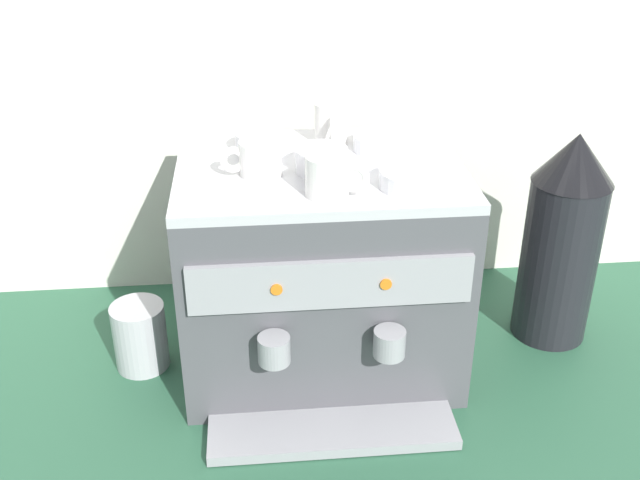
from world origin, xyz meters
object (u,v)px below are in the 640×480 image
at_px(ceramic_bowl_2, 323,160).
at_px(ceramic_cup_2, 327,176).
at_px(milk_pitcher, 140,337).
at_px(ceramic_cup_0, 331,124).
at_px(ceramic_cup_1, 258,158).
at_px(coffee_grinder, 562,238).
at_px(ceramic_bowl_0, 413,179).
at_px(ceramic_bowl_1, 260,142).
at_px(espresso_machine, 320,268).
at_px(ceramic_bowl_3, 382,142).

bearing_deg(ceramic_bowl_2, ceramic_cup_2, -91.95).
bearing_deg(ceramic_bowl_2, milk_pitcher, 176.72).
height_order(ceramic_cup_0, milk_pitcher, ceramic_cup_0).
xyz_separation_m(ceramic_cup_1, coffee_grinder, (0.61, 0.07, -0.23)).
height_order(ceramic_cup_2, milk_pitcher, ceramic_cup_2).
height_order(ceramic_bowl_0, ceramic_bowl_1, ceramic_bowl_1).
bearing_deg(espresso_machine, ceramic_cup_0, 74.20).
bearing_deg(ceramic_cup_1, ceramic_bowl_0, -16.43).
bearing_deg(coffee_grinder, espresso_machine, -175.14).
xyz_separation_m(espresso_machine, ceramic_bowl_1, (-0.11, 0.09, 0.23)).
bearing_deg(ceramic_cup_1, ceramic_bowl_1, 87.27).
bearing_deg(ceramic_cup_1, ceramic_cup_2, -40.87).
distance_m(ceramic_cup_2, ceramic_bowl_2, 0.10).
distance_m(ceramic_bowl_2, coffee_grinder, 0.55).
xyz_separation_m(ceramic_bowl_0, ceramic_bowl_3, (-0.02, 0.18, -0.00)).
xyz_separation_m(ceramic_bowl_1, ceramic_bowl_2, (0.11, -0.11, 0.00)).
height_order(ceramic_bowl_1, coffee_grinder, ceramic_bowl_1).
bearing_deg(ceramic_bowl_0, ceramic_cup_0, 118.09).
relative_size(ceramic_bowl_2, milk_pitcher, 0.67).
relative_size(ceramic_bowl_1, milk_pitcher, 0.67).
relative_size(espresso_machine, ceramic_bowl_1, 5.64).
bearing_deg(ceramic_cup_0, ceramic_bowl_3, -24.58).
relative_size(espresso_machine, milk_pitcher, 3.75).
distance_m(ceramic_cup_1, ceramic_bowl_3, 0.26).
relative_size(ceramic_bowl_1, ceramic_bowl_2, 0.99).
distance_m(espresso_machine, ceramic_cup_1, 0.27).
height_order(ceramic_cup_1, coffee_grinder, ceramic_cup_1).
bearing_deg(ceramic_cup_2, ceramic_cup_1, 139.13).
distance_m(ceramic_cup_1, ceramic_cup_2, 0.15).
xyz_separation_m(ceramic_cup_2, ceramic_bowl_0, (0.15, 0.02, -0.02)).
relative_size(ceramic_cup_1, ceramic_bowl_1, 1.18).
xyz_separation_m(ceramic_cup_1, ceramic_bowl_3, (0.24, 0.10, -0.02)).
bearing_deg(ceramic_cup_2, ceramic_bowl_1, 116.95).
bearing_deg(ceramic_cup_2, ceramic_bowl_0, 7.74).
bearing_deg(ceramic_cup_2, ceramic_cup_0, 82.31).
xyz_separation_m(ceramic_cup_1, ceramic_bowl_1, (0.01, 0.11, -0.01)).
height_order(ceramic_cup_1, milk_pitcher, ceramic_cup_1).
bearing_deg(milk_pitcher, ceramic_cup_0, 16.15).
bearing_deg(ceramic_bowl_0, ceramic_bowl_2, 150.35).
xyz_separation_m(ceramic_bowl_0, milk_pitcher, (-0.51, 0.10, -0.37)).
bearing_deg(ceramic_cup_1, ceramic_cup_0, 44.37).
bearing_deg(espresso_machine, ceramic_bowl_0, -34.79).
height_order(ceramic_cup_0, ceramic_bowl_1, ceramic_cup_0).
height_order(ceramic_cup_0, ceramic_bowl_2, ceramic_cup_0).
bearing_deg(milk_pitcher, coffee_grinder, 2.81).
bearing_deg(ceramic_cup_0, ceramic_cup_1, -135.63).
distance_m(ceramic_cup_0, ceramic_bowl_2, 0.14).
xyz_separation_m(espresso_machine, ceramic_cup_1, (-0.11, -0.03, 0.25)).
distance_m(ceramic_cup_1, ceramic_bowl_2, 0.12).
relative_size(espresso_machine, ceramic_cup_1, 4.77).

